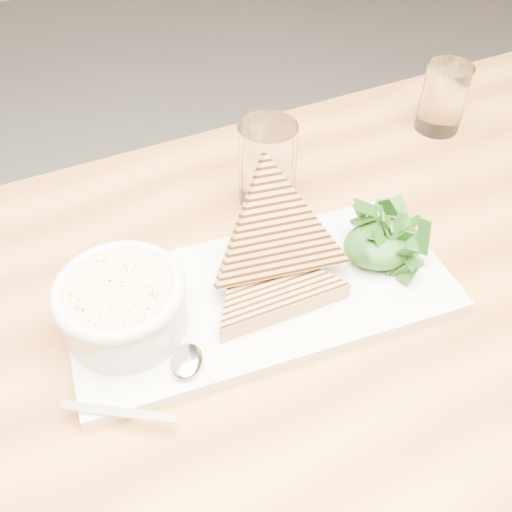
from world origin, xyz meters
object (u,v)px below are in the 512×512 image
object	(u,v)px
table_top	(398,320)
soup_bowl	(124,310)
glass_near	(267,165)
platter	(262,295)
glass_far	(443,98)

from	to	relation	value
table_top	soup_bowl	xyz separation A→B (m)	(-0.29, 0.07, 0.06)
table_top	glass_near	size ratio (longest dim) A/B	11.03
table_top	glass_near	world-z (taller)	glass_near
platter	soup_bowl	distance (m)	0.15
table_top	platter	xyz separation A→B (m)	(-0.14, 0.06, 0.03)
platter	glass_near	xyz separation A→B (m)	(0.07, 0.16, 0.05)
soup_bowl	glass_near	xyz separation A→B (m)	(0.21, 0.16, 0.02)
platter	glass_far	world-z (taller)	glass_far
soup_bowl	table_top	bearing A→B (deg)	-13.12
table_top	soup_bowl	size ratio (longest dim) A/B	9.96
soup_bowl	glass_far	xyz separation A→B (m)	(0.51, 0.23, 0.01)
platter	glass_far	distance (m)	0.44
soup_bowl	glass_far	bearing A→B (deg)	23.92
glass_near	table_top	bearing A→B (deg)	-71.79
soup_bowl	glass_near	size ratio (longest dim) A/B	1.11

